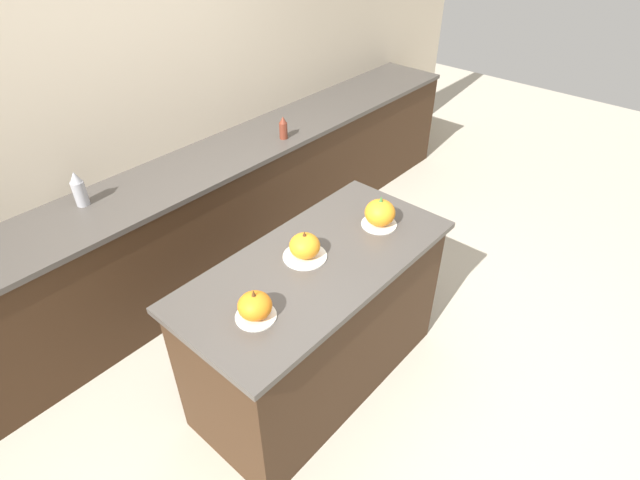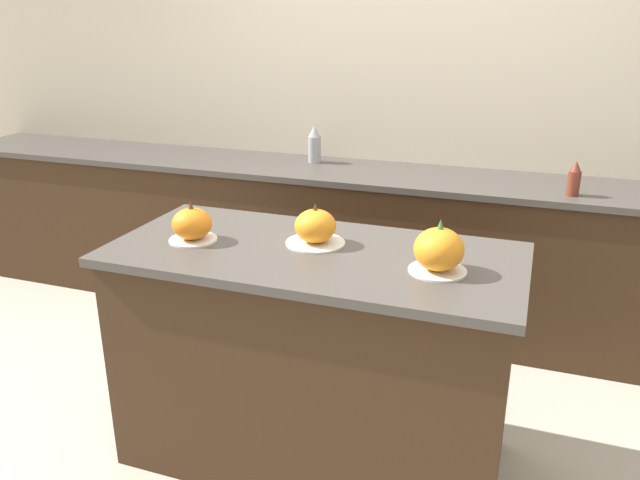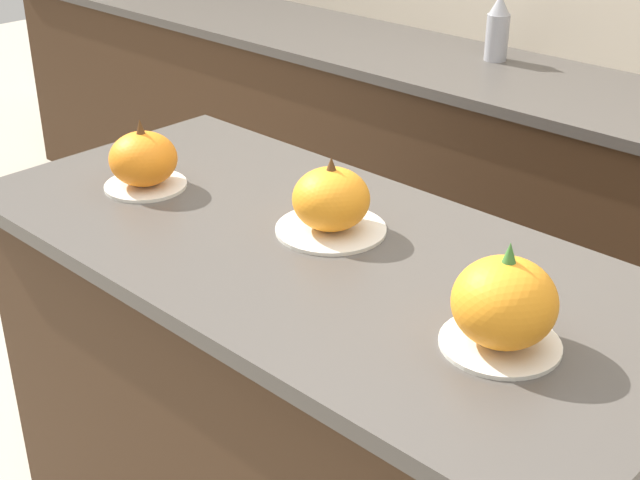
# 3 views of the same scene
# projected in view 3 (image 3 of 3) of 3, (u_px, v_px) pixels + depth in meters

# --- Properties ---
(kitchen_island) EXTENTS (1.57, 0.74, 0.94)m
(kitchen_island) POSITION_uv_depth(u_px,v_px,m) (315.00, 427.00, 2.02)
(kitchen_island) COLOR #382314
(kitchen_island) RESTS_ON ground_plane
(back_counter) EXTENTS (6.00, 0.60, 0.93)m
(back_counter) POSITION_uv_depth(u_px,v_px,m) (599.00, 239.00, 2.87)
(back_counter) COLOR #382314
(back_counter) RESTS_ON ground_plane
(pumpkin_cake_left) EXTENTS (0.19, 0.19, 0.17)m
(pumpkin_cake_left) POSITION_uv_depth(u_px,v_px,m) (143.00, 161.00, 2.04)
(pumpkin_cake_left) COLOR silver
(pumpkin_cake_left) RESTS_ON kitchen_island
(pumpkin_cake_center) EXTENTS (0.23, 0.23, 0.17)m
(pumpkin_cake_center) POSITION_uv_depth(u_px,v_px,m) (331.00, 202.00, 1.83)
(pumpkin_cake_center) COLOR silver
(pumpkin_cake_center) RESTS_ON kitchen_island
(pumpkin_cake_right) EXTENTS (0.20, 0.20, 0.19)m
(pumpkin_cake_right) POSITION_uv_depth(u_px,v_px,m) (504.00, 305.00, 1.44)
(pumpkin_cake_right) COLOR silver
(pumpkin_cake_right) RESTS_ON kitchen_island
(bottle_tall) EXTENTS (0.08, 0.08, 0.22)m
(bottle_tall) POSITION_uv_depth(u_px,v_px,m) (498.00, 29.00, 3.01)
(bottle_tall) COLOR #99999E
(bottle_tall) RESTS_ON back_counter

